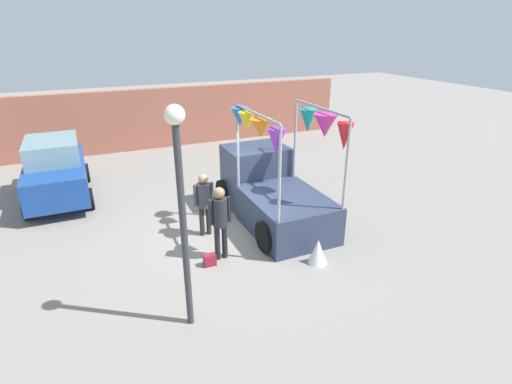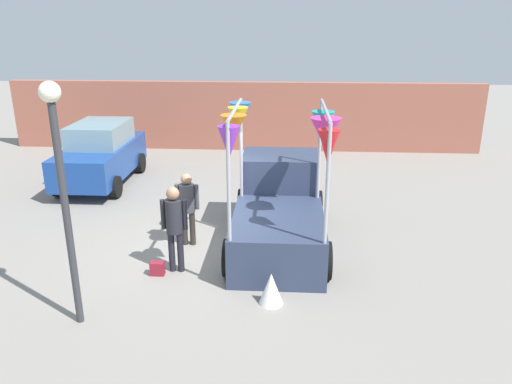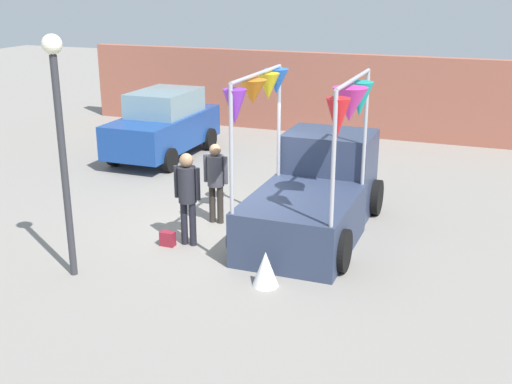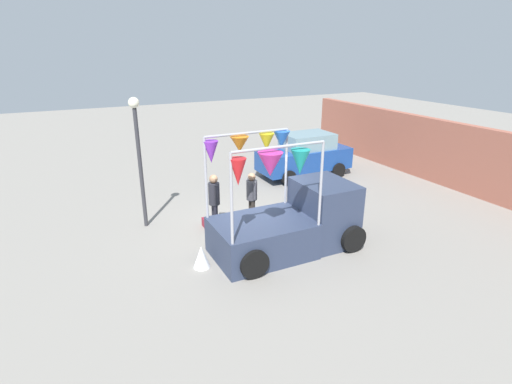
{
  "view_description": "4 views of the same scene",
  "coord_description": "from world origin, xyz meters",
  "px_view_note": "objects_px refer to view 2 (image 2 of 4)",
  "views": [
    {
      "loc": [
        -3.03,
        -8.7,
        5.1
      ],
      "look_at": [
        0.62,
        -0.48,
        1.33
      ],
      "focal_mm": 28.0,
      "sensor_mm": 36.0,
      "label": 1
    },
    {
      "loc": [
        1.71,
        -9.89,
        4.89
      ],
      "look_at": [
        1.09,
        -0.23,
        1.5
      ],
      "focal_mm": 35.0,
      "sensor_mm": 36.0,
      "label": 2
    },
    {
      "loc": [
        4.75,
        -11.05,
        4.81
      ],
      "look_at": [
        0.8,
        -0.68,
        1.13
      ],
      "focal_mm": 45.0,
      "sensor_mm": 36.0,
      "label": 3
    },
    {
      "loc": [
        10.24,
        -4.77,
        5.38
      ],
      "look_at": [
        0.6,
        -0.04,
        1.47
      ],
      "focal_mm": 28.0,
      "sensor_mm": 36.0,
      "label": 4
    }
  ],
  "objects_px": {
    "folded_kite_bundle_white": "(271,289)",
    "vendor_truck": "(279,204)",
    "parked_car": "(101,154)",
    "person_vendor": "(187,202)",
    "handbag": "(157,269)",
    "street_lamp": "(61,174)",
    "person_customer": "(174,221)"
  },
  "relations": [
    {
      "from": "person_customer",
      "to": "person_vendor",
      "type": "distance_m",
      "value": 1.26
    },
    {
      "from": "street_lamp",
      "to": "parked_car",
      "type": "bearing_deg",
      "value": 106.9
    },
    {
      "from": "handbag",
      "to": "street_lamp",
      "type": "bearing_deg",
      "value": -118.59
    },
    {
      "from": "person_customer",
      "to": "vendor_truck",
      "type": "bearing_deg",
      "value": 37.93
    },
    {
      "from": "vendor_truck",
      "to": "parked_car",
      "type": "xyz_separation_m",
      "value": [
        -5.55,
        3.91,
        0.03
      ]
    },
    {
      "from": "folded_kite_bundle_white",
      "to": "person_customer",
      "type": "bearing_deg",
      "value": 150.43
    },
    {
      "from": "parked_car",
      "to": "folded_kite_bundle_white",
      "type": "distance_m",
      "value": 8.6
    },
    {
      "from": "handbag",
      "to": "street_lamp",
      "type": "relative_size",
      "value": 0.07
    },
    {
      "from": "vendor_truck",
      "to": "person_customer",
      "type": "relative_size",
      "value": 2.24
    },
    {
      "from": "parked_car",
      "to": "person_vendor",
      "type": "relative_size",
      "value": 2.38
    },
    {
      "from": "vendor_truck",
      "to": "person_vendor",
      "type": "distance_m",
      "value": 2.06
    },
    {
      "from": "parked_car",
      "to": "handbag",
      "type": "bearing_deg",
      "value": -61.04
    },
    {
      "from": "person_customer",
      "to": "folded_kite_bundle_white",
      "type": "xyz_separation_m",
      "value": [
        1.96,
        -1.11,
        -0.8
      ]
    },
    {
      "from": "folded_kite_bundle_white",
      "to": "vendor_truck",
      "type": "bearing_deg",
      "value": 88.21
    },
    {
      "from": "person_customer",
      "to": "street_lamp",
      "type": "relative_size",
      "value": 0.45
    },
    {
      "from": "street_lamp",
      "to": "handbag",
      "type": "bearing_deg",
      "value": 61.41
    },
    {
      "from": "person_customer",
      "to": "person_vendor",
      "type": "bearing_deg",
      "value": 89.62
    },
    {
      "from": "vendor_truck",
      "to": "parked_car",
      "type": "distance_m",
      "value": 6.79
    },
    {
      "from": "person_vendor",
      "to": "handbag",
      "type": "height_order",
      "value": "person_vendor"
    },
    {
      "from": "street_lamp",
      "to": "folded_kite_bundle_white",
      "type": "distance_m",
      "value": 4.04
    },
    {
      "from": "vendor_truck",
      "to": "street_lamp",
      "type": "height_order",
      "value": "street_lamp"
    },
    {
      "from": "street_lamp",
      "to": "vendor_truck",
      "type": "bearing_deg",
      "value": 46.37
    },
    {
      "from": "person_vendor",
      "to": "folded_kite_bundle_white",
      "type": "bearing_deg",
      "value": -50.59
    },
    {
      "from": "person_customer",
      "to": "handbag",
      "type": "distance_m",
      "value": 1.04
    },
    {
      "from": "parked_car",
      "to": "handbag",
      "type": "relative_size",
      "value": 14.29
    },
    {
      "from": "handbag",
      "to": "street_lamp",
      "type": "height_order",
      "value": "street_lamp"
    },
    {
      "from": "handbag",
      "to": "parked_car",
      "type": "bearing_deg",
      "value": 118.96
    },
    {
      "from": "parked_car",
      "to": "person_customer",
      "type": "xyz_separation_m",
      "value": [
        3.5,
        -5.5,
        0.15
      ]
    },
    {
      "from": "vendor_truck",
      "to": "folded_kite_bundle_white",
      "type": "relative_size",
      "value": 6.72
    },
    {
      "from": "handbag",
      "to": "street_lamp",
      "type": "xyz_separation_m",
      "value": [
        -0.91,
        -1.68,
        2.48
      ]
    },
    {
      "from": "person_vendor",
      "to": "handbag",
      "type": "bearing_deg",
      "value": -103.77
    },
    {
      "from": "parked_car",
      "to": "person_customer",
      "type": "relative_size",
      "value": 2.22
    }
  ]
}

